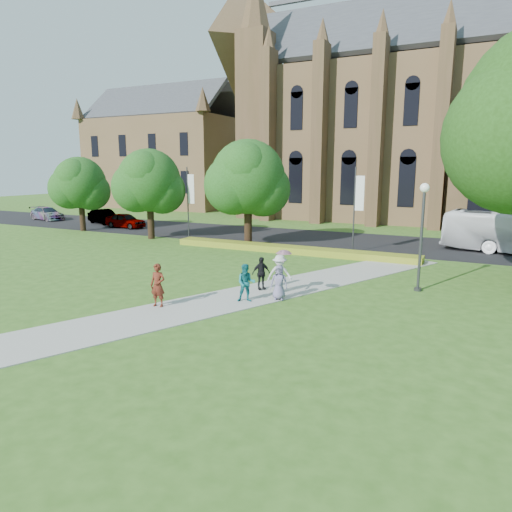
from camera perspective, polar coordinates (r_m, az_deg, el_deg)
The scene contains 21 objects.
ground at distance 20.14m, azimuth -4.72°, elevation -6.24°, with size 160.00×160.00×0.00m, color #355D1C.
road at distance 38.26m, azimuth 10.86°, elevation 1.87°, with size 160.00×10.00×0.02m, color black.
footpath at distance 20.96m, azimuth -3.31°, elevation -5.47°, with size 3.20×30.00×0.04m, color #B2B2A8.
flower_hedge at distance 32.49m, azimuth 4.24°, elevation 0.82°, with size 18.00×1.40×0.45m, color #A9A321.
cathedral at distance 56.62m, azimuth 27.37°, elevation 16.97°, with size 52.60×18.25×28.00m.
building_west at distance 73.21m, azimuth -10.97°, elevation 13.37°, with size 22.00×14.00×18.30m.
streetlamp at distance 23.24m, azimuth 20.06°, elevation 3.76°, with size 0.44×0.44×5.24m.
street_tree_0 at distance 39.39m, azimuth -13.23°, elevation 9.15°, with size 5.20×5.20×7.50m.
street_tree_1 at distance 34.84m, azimuth -1.02°, elevation 9.81°, with size 5.60×5.60×8.05m.
street_tree_2 at distance 46.31m, azimuth -21.16°, elevation 8.52°, with size 4.80×4.80×6.95m.
banner_pole_0 at distance 32.72m, azimuth 12.39°, elevation 6.26°, with size 0.70×0.10×6.00m.
banner_pole_1 at distance 38.55m, azimuth -8.39°, elevation 7.08°, with size 0.70×0.10×6.00m.
car_0 at distance 47.42m, azimuth -16.01°, elevation 4.29°, with size 1.74×4.32×1.47m, color gray.
car_1 at distance 51.40m, azimuth -18.44°, elevation 4.68°, with size 1.63×4.67×1.54m, color gray.
car_2 at distance 57.86m, azimuth -24.65°, elevation 4.85°, with size 2.03×5.00×1.45m, color gray.
pedestrian_0 at distance 20.09m, azimuth -12.18°, elevation -3.59°, with size 0.69×0.45×1.88m, color #582114.
pedestrian_1 at distance 20.38m, azimuth -1.24°, elevation -3.38°, with size 0.83×0.65×1.72m, color #176B73.
pedestrian_2 at distance 21.71m, azimuth 2.97°, elevation -2.29°, with size 1.20×0.69×1.86m, color silver.
pedestrian_3 at distance 22.38m, azimuth 0.63°, elevation -2.17°, with size 0.96×0.40×1.63m, color black.
pedestrian_4 at distance 20.75m, azimuth 2.89°, elevation -3.31°, with size 0.78×0.51×1.59m, color slate.
parasol at distance 20.52m, azimuth 3.49°, elevation -0.32°, with size 0.70×0.70×0.61m, color #E4A1AD.
Camera 1 is at (9.96, -16.46, 5.97)m, focal length 32.00 mm.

